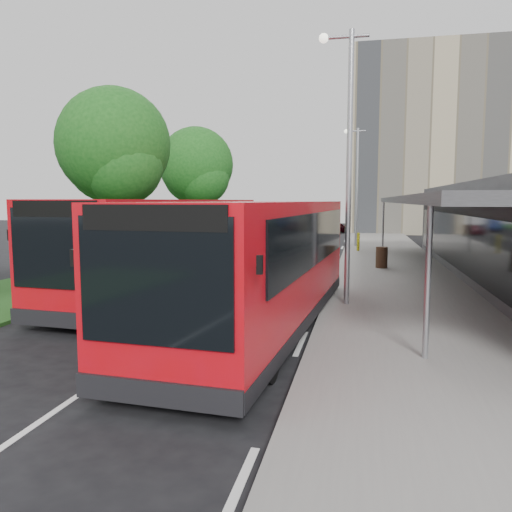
{
  "coord_description": "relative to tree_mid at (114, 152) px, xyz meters",
  "views": [
    {
      "loc": [
        4.61,
        -13.14,
        3.27
      ],
      "look_at": [
        1.31,
        2.39,
        1.5
      ],
      "focal_mm": 35.0,
      "sensor_mm": 36.0,
      "label": 1
    }
  ],
  "objects": [
    {
      "name": "lane_centre_line",
      "position": [
        7.01,
        5.95,
        -5.54
      ],
      "size": [
        0.12,
        70.0,
        0.01
      ],
      "primitive_type": "cube",
      "color": "silver",
      "rests_on": "ground"
    },
    {
      "name": "office_block",
      "position": [
        21.01,
        32.95,
        3.45
      ],
      "size": [
        22.0,
        12.0,
        18.0
      ],
      "primitive_type": "cube",
      "color": "tan",
      "rests_on": "ground"
    },
    {
      "name": "tree_mid",
      "position": [
        0.0,
        0.0,
        0.0
      ],
      "size": [
        5.35,
        5.35,
        8.59
      ],
      "color": "#372116",
      "rests_on": "ground"
    },
    {
      "name": "bus_second",
      "position": [
        5.05,
        -5.99,
        -3.86
      ],
      "size": [
        3.85,
        11.83,
        3.3
      ],
      "rotation": [
        0.0,
        0.0,
        -0.08
      ],
      "color": "#AD0915",
      "rests_on": "ground"
    },
    {
      "name": "lamp_post_near",
      "position": [
        11.13,
        -7.05,
        -0.83
      ],
      "size": [
        1.44,
        0.28,
        8.0
      ],
      "color": "#96989E",
      "rests_on": "pavement"
    },
    {
      "name": "bollard",
      "position": [
        11.42,
        9.42,
        -4.84
      ],
      "size": [
        0.2,
        0.2,
        1.13
      ],
      "primitive_type": "cylinder",
      "rotation": [
        0.0,
        0.0,
        -0.13
      ],
      "color": "#FFF00D",
      "rests_on": "pavement"
    },
    {
      "name": "lamp_post_far",
      "position": [
        11.13,
        12.95,
        -0.83
      ],
      "size": [
        1.44,
        0.28,
        8.0
      ],
      "color": "#96989E",
      "rests_on": "pavement"
    },
    {
      "name": "bus_main",
      "position": [
        9.12,
        -9.89,
        -3.89
      ],
      "size": [
        3.7,
        11.61,
        3.24
      ],
      "rotation": [
        0.0,
        0.0,
        -0.07
      ],
      "color": "#AD0915",
      "rests_on": "ground"
    },
    {
      "name": "ground",
      "position": [
        7.01,
        -9.05,
        -5.55
      ],
      "size": [
        120.0,
        120.0,
        0.0
      ],
      "primitive_type": "plane",
      "color": "black",
      "rests_on": "ground"
    },
    {
      "name": "car_near",
      "position": [
        8.95,
        29.06,
        -5.03
      ],
      "size": [
        2.34,
        3.3,
        1.04
      ],
      "primitive_type": "imported",
      "rotation": [
        0.0,
        0.0,
        -0.4
      ],
      "color": "#580C1D",
      "rests_on": "ground"
    },
    {
      "name": "pavement",
      "position": [
        13.01,
        10.95,
        -5.48
      ],
      "size": [
        5.0,
        80.0,
        0.15
      ],
      "primitive_type": "cube",
      "color": "slate",
      "rests_on": "ground"
    },
    {
      "name": "grass_verge",
      "position": [
        0.01,
        10.95,
        -5.5
      ],
      "size": [
        5.0,
        80.0,
        0.1
      ],
      "primitive_type": "cube",
      "color": "#1C4917",
      "rests_on": "ground"
    },
    {
      "name": "kerb_dashes",
      "position": [
        10.31,
        9.95,
        -5.54
      ],
      "size": [
        0.12,
        56.0,
        0.01
      ],
      "color": "silver",
      "rests_on": "ground"
    },
    {
      "name": "litter_bin",
      "position": [
        12.55,
        1.58,
        -4.91
      ],
      "size": [
        0.64,
        0.64,
        0.97
      ],
      "primitive_type": "cylinder",
      "rotation": [
        0.0,
        0.0,
        -0.21
      ],
      "color": "#3C2618",
      "rests_on": "pavement"
    },
    {
      "name": "tree_far",
      "position": [
        0.0,
        12.0,
        -0.09
      ],
      "size": [
        5.26,
        5.26,
        8.45
      ],
      "color": "#372116",
      "rests_on": "ground"
    },
    {
      "name": "car_far",
      "position": [
        5.46,
        35.95,
        -4.86
      ],
      "size": [
        1.93,
        4.33,
        1.38
      ],
      "primitive_type": "imported",
      "rotation": [
        0.0,
        0.0,
        0.12
      ],
      "color": "navy",
      "rests_on": "ground"
    }
  ]
}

